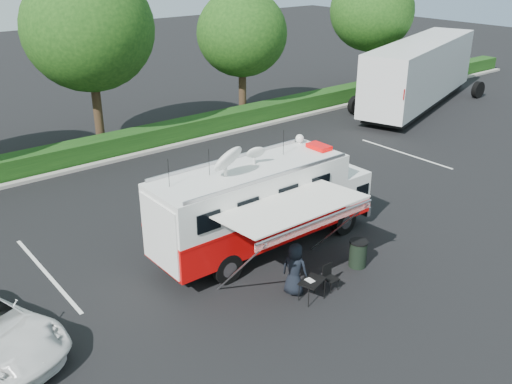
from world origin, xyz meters
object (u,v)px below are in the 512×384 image
folding_table (312,282)px  trash_bin (358,254)px  semi_trailer (420,73)px  command_truck (264,204)px

folding_table → trash_bin: 2.54m
trash_bin → semi_trailer: 21.05m
command_truck → trash_bin: size_ratio=8.99×
folding_table → trash_bin: (2.49, 0.46, -0.16)m
semi_trailer → command_truck: bearing=-157.1°
command_truck → semi_trailer: size_ratio=0.60×
trash_bin → folding_table: bearing=-169.4°
trash_bin → semi_trailer: (17.84, 11.04, 1.71)m
command_truck → trash_bin: command_truck is taller
folding_table → semi_trailer: size_ratio=0.07×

